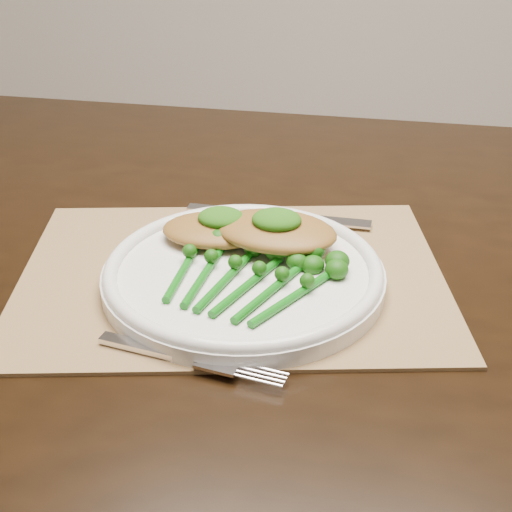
% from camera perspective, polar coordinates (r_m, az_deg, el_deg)
% --- Properties ---
extents(dining_table, '(1.62, 0.94, 0.75)m').
position_cam_1_polar(dining_table, '(1.07, 5.07, -16.47)').
color(dining_table, black).
rests_on(dining_table, ground).
extents(placemat, '(0.50, 0.41, 0.00)m').
position_cam_1_polar(placemat, '(0.76, -1.92, -1.52)').
color(placemat, olive).
rests_on(placemat, dining_table).
extents(dinner_plate, '(0.29, 0.29, 0.03)m').
position_cam_1_polar(dinner_plate, '(0.74, -1.01, -1.35)').
color(dinner_plate, white).
rests_on(dinner_plate, placemat).
extents(knife, '(0.23, 0.03, 0.01)m').
position_cam_1_polar(knife, '(0.88, 0.30, 3.31)').
color(knife, silver).
rests_on(knife, placemat).
extents(fork, '(0.18, 0.05, 0.01)m').
position_cam_1_polar(fork, '(0.63, -4.32, -8.38)').
color(fork, silver).
rests_on(fork, placemat).
extents(chicken_fillet_left, '(0.13, 0.09, 0.02)m').
position_cam_1_polar(chicken_fillet_left, '(0.79, -3.24, 2.11)').
color(chicken_fillet_left, olive).
rests_on(chicken_fillet_left, dinner_plate).
extents(chicken_fillet_right, '(0.15, 0.11, 0.03)m').
position_cam_1_polar(chicken_fillet_right, '(0.77, 1.58, 2.02)').
color(chicken_fillet_right, olive).
rests_on(chicken_fillet_right, dinner_plate).
extents(pesto_dollop_left, '(0.05, 0.04, 0.02)m').
position_cam_1_polar(pesto_dollop_left, '(0.78, -2.81, 3.09)').
color(pesto_dollop_left, '#16470A').
rests_on(pesto_dollop_left, chicken_fillet_left).
extents(pesto_dollop_right, '(0.05, 0.05, 0.02)m').
position_cam_1_polar(pesto_dollop_right, '(0.76, 1.66, 2.92)').
color(pesto_dollop_right, '#16470A').
rests_on(pesto_dollop_right, chicken_fillet_right).
extents(broccolini_bundle, '(0.19, 0.20, 0.04)m').
position_cam_1_polar(broccolini_bundle, '(0.71, -1.47, -2.02)').
color(broccolini_bundle, '#0B5A0E').
rests_on(broccolini_bundle, dinner_plate).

